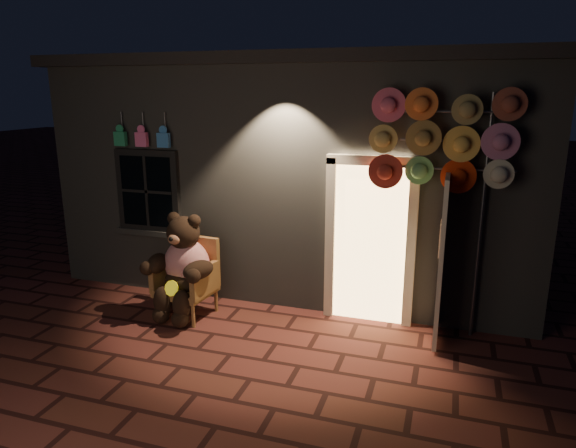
% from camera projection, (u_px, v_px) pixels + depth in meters
% --- Properties ---
extents(ground, '(60.00, 60.00, 0.00)m').
position_uv_depth(ground, '(230.00, 355.00, 5.95)').
color(ground, '#592622').
rests_on(ground, ground).
extents(shop_building, '(7.30, 5.95, 3.51)m').
position_uv_depth(shop_building, '(319.00, 161.00, 9.18)').
color(shop_building, slate).
rests_on(shop_building, ground).
extents(wicker_armchair, '(0.79, 0.72, 1.05)m').
position_uv_depth(wicker_armchair, '(189.00, 277.00, 6.94)').
color(wicker_armchair, '#A16A3E').
rests_on(wicker_armchair, ground).
extents(teddy_bear, '(1.02, 0.84, 1.41)m').
position_uv_depth(teddy_bear, '(183.00, 267.00, 6.77)').
color(teddy_bear, '#AD121F').
rests_on(teddy_bear, ground).
extents(hat_rack, '(1.68, 0.22, 2.98)m').
position_uv_depth(hat_rack, '(444.00, 143.00, 5.87)').
color(hat_rack, '#59595E').
rests_on(hat_rack, ground).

